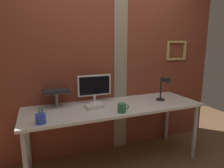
# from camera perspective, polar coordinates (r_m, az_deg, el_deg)

# --- Properties ---
(ground_plane) EXTENTS (6.00, 6.00, 0.00)m
(ground_plane) POSITION_cam_1_polar(r_m,az_deg,el_deg) (2.67, 2.18, -22.46)
(ground_plane) COLOR brown
(brick_wall_back) EXTENTS (3.48, 0.16, 2.50)m
(brick_wall_back) POSITION_cam_1_polar(r_m,az_deg,el_deg) (2.66, -1.65, 6.24)
(brick_wall_back) COLOR brown
(brick_wall_back) RESTS_ON ground_plane
(desk) EXTENTS (2.16, 0.70, 0.76)m
(desk) POSITION_cam_1_polar(r_m,az_deg,el_deg) (2.39, 0.89, -7.95)
(desk) COLOR silver
(desk) RESTS_ON ground_plane
(monitor) EXTENTS (0.43, 0.18, 0.36)m
(monitor) POSITION_cam_1_polar(r_m,az_deg,el_deg) (2.46, -5.25, -0.84)
(monitor) COLOR white
(monitor) RESTS_ON desk
(laptop_stand) EXTENTS (0.28, 0.22, 0.18)m
(laptop_stand) POSITION_cam_1_polar(r_m,az_deg,el_deg) (2.40, -16.12, -3.52)
(laptop_stand) COLOR gray
(laptop_stand) RESTS_ON desk
(laptop) EXTENTS (0.30, 0.33, 0.24)m
(laptop) POSITION_cam_1_polar(r_m,az_deg,el_deg) (2.45, -16.47, -0.29)
(laptop) COLOR black
(laptop) RESTS_ON laptop_stand
(desk_lamp) EXTENTS (0.12, 0.20, 0.33)m
(desk_lamp) POSITION_cam_1_polar(r_m,az_deg,el_deg) (2.59, 15.03, -0.63)
(desk_lamp) COLOR black
(desk_lamp) RESTS_ON desk
(pen_cup) EXTENTS (0.09, 0.09, 0.16)m
(pen_cup) POSITION_cam_1_polar(r_m,az_deg,el_deg) (1.95, -20.41, -9.57)
(pen_cup) COLOR blue
(pen_cup) RESTS_ON desk
(coffee_mug) EXTENTS (0.13, 0.09, 0.10)m
(coffee_mug) POSITION_cam_1_polar(r_m,az_deg,el_deg) (2.12, 2.97, -7.08)
(coffee_mug) COLOR #33724C
(coffee_mug) RESTS_ON desk
(paper_clutter_stack) EXTENTS (0.21, 0.16, 0.04)m
(paper_clutter_stack) POSITION_cam_1_polar(r_m,az_deg,el_deg) (2.28, -5.33, -6.61)
(paper_clutter_stack) COLOR silver
(paper_clutter_stack) RESTS_ON desk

